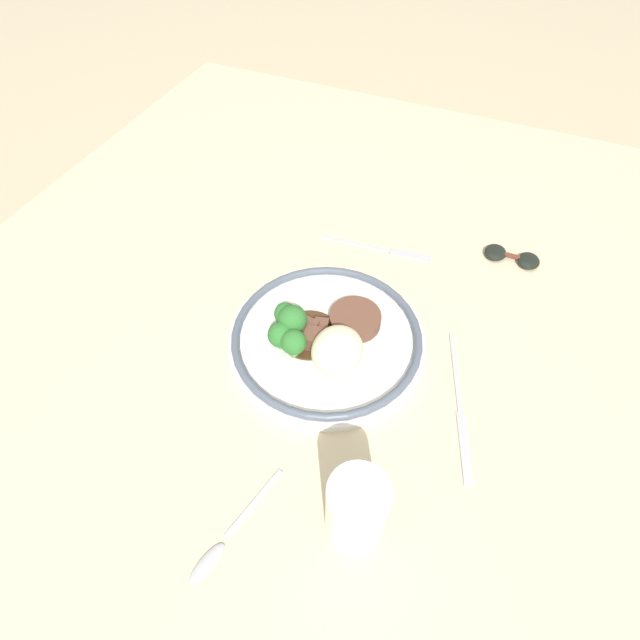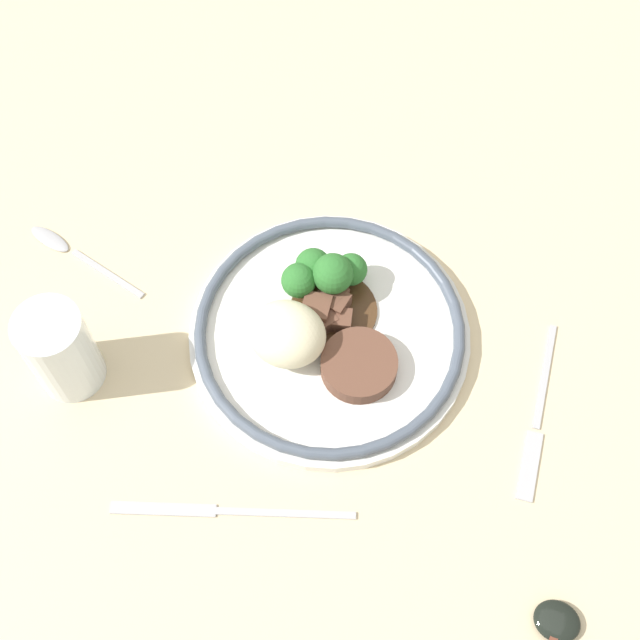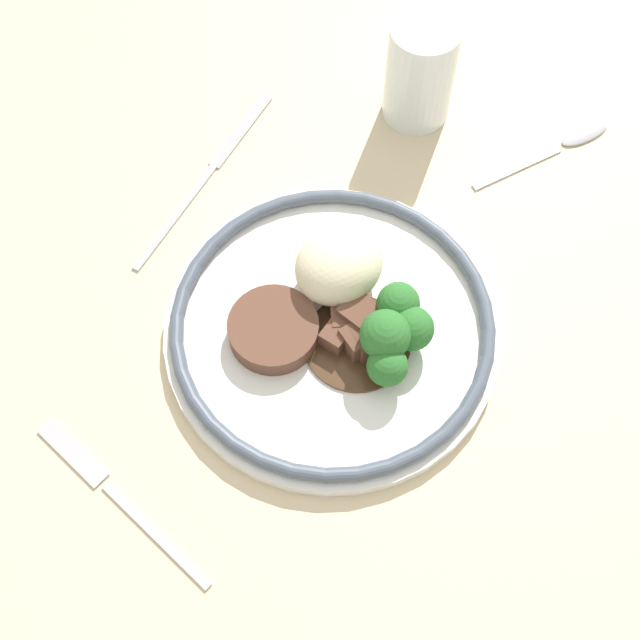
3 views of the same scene
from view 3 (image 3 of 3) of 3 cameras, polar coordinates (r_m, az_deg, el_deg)
The scene contains 7 objects.
ground_plane at distance 0.80m, azimuth 2.36°, elevation -1.19°, with size 8.00×8.00×0.00m, color tan.
dining_table at distance 0.79m, azimuth 2.41°, elevation -0.63°, with size 1.52×1.28×0.03m.
plate at distance 0.75m, azimuth 1.05°, elevation -0.08°, with size 0.29×0.29×0.07m.
juice_glass at distance 0.87m, azimuth 6.39°, elevation 15.22°, with size 0.07×0.07×0.11m.
fork at distance 0.73m, azimuth -13.48°, elevation -10.33°, with size 0.03×0.19×0.00m.
knife at distance 0.86m, azimuth -7.06°, elevation 9.43°, with size 0.22×0.08×0.00m.
spoon at distance 0.91m, azimuth 15.67°, elevation 10.80°, with size 0.15×0.05×0.01m.
Camera 3 is at (-0.26, -0.24, 0.72)m, focal length 50.00 mm.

